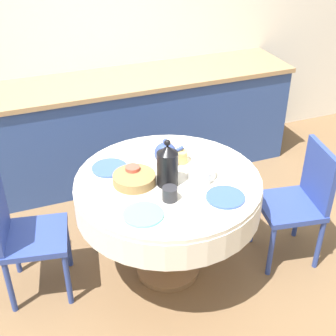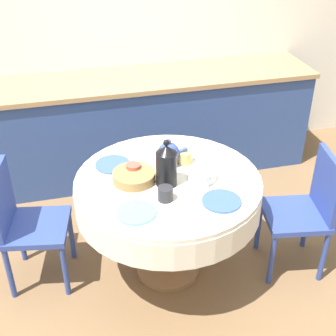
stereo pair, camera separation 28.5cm
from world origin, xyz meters
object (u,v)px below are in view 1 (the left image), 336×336
chair_left (300,198)px  teapot (166,153)px  chair_right (22,231)px  coffee_carafe (167,166)px

chair_left → teapot: (-0.87, 0.32, 0.36)m
chair_right → teapot: (0.96, -0.00, 0.36)m
chair_left → teapot: size_ratio=4.35×
chair_left → chair_right: bearing=89.5°
chair_left → chair_right: 1.85m
chair_right → chair_left: bearing=90.5°
chair_left → teapot: bearing=79.3°
chair_left → chair_right: (-1.82, 0.32, 0.00)m
teapot → chair_right: bearing=179.7°
chair_right → coffee_carafe: size_ratio=2.84×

